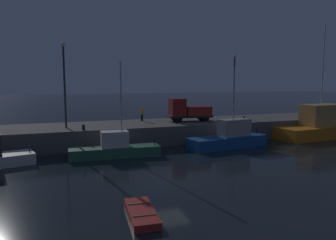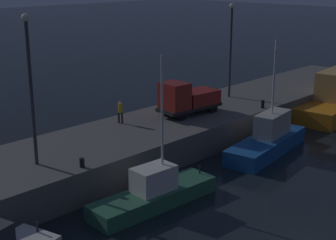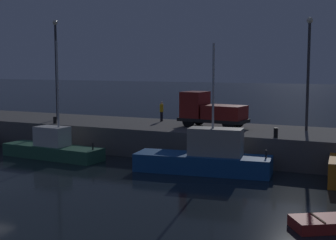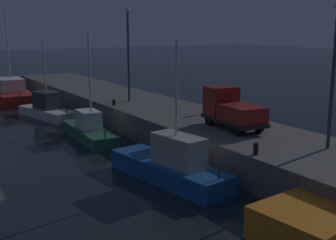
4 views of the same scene
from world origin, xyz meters
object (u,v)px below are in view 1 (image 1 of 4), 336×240
fishing_trawler_red (229,138)px  dinghy_red_small (141,213)px  utility_truck (188,110)px  fishing_boat_white (320,126)px  lamp_post_east (234,81)px  bollard_west (84,127)px  dockworker (142,113)px  fishing_boat_orange (115,148)px  bollard_central (244,119)px  lamp_post_west (64,79)px

fishing_trawler_red → dinghy_red_small: (-12.91, -13.41, -0.77)m
utility_truck → fishing_boat_white: bearing=-16.8°
lamp_post_east → bollard_west: 20.03m
dinghy_red_small → dockworker: bearing=74.7°
fishing_boat_orange → fishing_trawler_red: bearing=1.3°
bollard_central → fishing_boat_orange: bearing=-168.1°
fishing_boat_orange → utility_truck: (9.78, 6.34, 2.55)m
lamp_post_east → bollard_central: (-1.22, -4.31, -4.36)m
fishing_boat_white → dockworker: fishing_boat_white is taller
lamp_post_east → dockworker: bearing=176.5°
fishing_trawler_red → bollard_central: size_ratio=13.75×
fishing_boat_white → lamp_post_east: bearing=145.4°
fishing_boat_white → bollard_west: 27.65m
fishing_boat_white → bollard_central: 9.92m
fishing_boat_white → dockworker: 21.55m
fishing_boat_orange → bollard_west: 4.37m
lamp_post_west → dockworker: (8.65, 2.71, -3.96)m
bollard_central → dockworker: bearing=154.8°
fishing_boat_orange → dinghy_red_small: bearing=-94.8°
lamp_post_east → dockworker: size_ratio=4.82×
lamp_post_west → bollard_central: lamp_post_west is taller
dinghy_red_small → lamp_post_east: lamp_post_east is taller
fishing_boat_orange → bollard_west: bearing=125.5°
fishing_boat_orange → bollard_west: size_ratio=15.68×
bollard_central → fishing_trawler_red: bearing=-140.8°
fishing_boat_white → lamp_post_east: size_ratio=1.67×
fishing_trawler_red → dinghy_red_small: 18.63m
fishing_trawler_red → dinghy_red_small: size_ratio=2.46×
utility_truck → bollard_central: size_ratio=8.29×
lamp_post_east → dockworker: 12.52m
lamp_post_east → dinghy_red_small: bearing=-130.7°
lamp_post_west → dockworker: 9.89m
utility_truck → bollard_central: (5.70, -3.08, -0.94)m
fishing_trawler_red → dockworker: size_ratio=5.29×
lamp_post_west → utility_truck: lamp_post_west is taller
fishing_boat_white → bollard_west: fishing_boat_white is taller
utility_truck → fishing_boat_orange: bearing=-147.0°
bollard_central → lamp_post_east: bearing=74.2°
fishing_boat_white → fishing_boat_orange: 25.28m
fishing_boat_white → utility_truck: fishing_boat_white is taller
fishing_boat_white → fishing_boat_orange: fishing_boat_white is taller
fishing_trawler_red → fishing_boat_orange: 11.81m
bollard_west → bollard_central: bearing=-0.2°
fishing_trawler_red → fishing_boat_orange: size_ratio=1.04×
dockworker → utility_truck: bearing=-21.3°
fishing_boat_white → bollard_central: (-9.74, 1.56, 1.04)m
utility_truck → bollard_central: 6.54m
fishing_boat_white → dinghy_red_small: fishing_boat_white is taller
dinghy_red_small → utility_truck: bearing=60.8°
dinghy_red_small → lamp_post_west: size_ratio=0.42×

